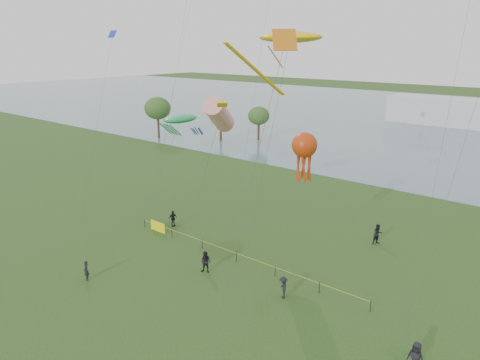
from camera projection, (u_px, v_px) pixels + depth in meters
The scene contains 15 objects.
ground_plane at pixel (137, 337), 29.16m from camera, with size 400.00×400.00×0.00m, color #1D3912.
pavilion_left at pixel (440, 111), 105.70m from camera, with size 22.00×8.00×6.00m, color silver.
trees at pixel (198, 112), 88.33m from camera, with size 20.66×15.33×7.89m.
fence at pixel (186, 237), 42.95m from camera, with size 24.07×0.07×1.05m.
spectator_a at pixel (206, 262), 37.22m from camera, with size 0.87×0.68×1.79m, color black.
spectator_b at pixel (283, 287), 33.48m from camera, with size 1.07×0.62×1.66m, color black.
spectator_c at pixel (173, 218), 46.74m from camera, with size 0.95×0.40×1.63m, color black.
spectator_d at pixel (416, 358), 25.70m from camera, with size 0.96×0.62×1.96m, color black.
spectator_f at pixel (86, 271), 36.07m from camera, with size 0.57×0.37×1.57m, color black.
spectator_g at pixel (378, 234), 42.54m from camera, with size 0.92×0.72×1.89m, color black.
kite_stingray at pixel (289, 38), 36.58m from camera, with size 5.55×10.21×18.54m.
kite_windsock at pixel (219, 115), 44.08m from camera, with size 4.30×5.33×13.12m.
kite_creature at pixel (180, 119), 53.52m from camera, with size 4.58×11.42×9.81m.
kite_octopus at pixel (304, 146), 36.28m from camera, with size 2.00×5.98×11.06m.
kite_delta at pixel (280, 56), 27.97m from camera, with size 4.04×12.56×18.49m.
Camera 1 is at (21.10, -15.26, 17.62)m, focal length 35.00 mm.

